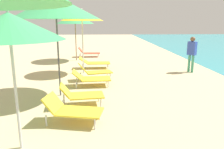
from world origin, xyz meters
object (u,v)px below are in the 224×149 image
(lounger_third_shoreside, at_px, (72,109))
(umbrella_fifth, at_px, (82,15))
(lounger_fourth_shoreside, at_px, (91,78))
(person_walking_near, at_px, (192,51))
(umbrella_third, at_px, (9,26))
(lounger_fourth_inland, at_px, (80,94))
(lounger_fifth_shoreside, at_px, (94,62))
(umbrella_farthest, at_px, (75,19))
(lounger_fifth_inland, at_px, (94,71))
(umbrella_fourth, at_px, (56,7))
(lounger_farthest_shoreside, at_px, (88,52))

(lounger_third_shoreside, height_order, umbrella_fifth, umbrella_fifth)
(lounger_fourth_shoreside, xyz_separation_m, person_walking_near, (4.43, 1.98, 0.66))
(umbrella_third, relative_size, lounger_third_shoreside, 1.80)
(lounger_fourth_inland, bearing_deg, lounger_third_shoreside, -102.47)
(lounger_fourth_shoreside, distance_m, lounger_fifth_shoreside, 3.09)
(lounger_fourth_inland, distance_m, lounger_fifth_shoreside, 5.00)
(lounger_fifth_shoreside, xyz_separation_m, umbrella_farthest, (-1.09, 2.29, 2.09))
(lounger_third_shoreside, xyz_separation_m, lounger_fifth_shoreside, (0.36, 6.06, -0.03))
(lounger_third_shoreside, height_order, lounger_fourth_shoreside, lounger_third_shoreside)
(lounger_fourth_inland, xyz_separation_m, person_walking_near, (4.63, 3.89, 0.64))
(lounger_fifth_inland, distance_m, person_walking_near, 4.50)
(umbrella_farthest, bearing_deg, umbrella_fourth, -88.83)
(umbrella_fourth, relative_size, umbrella_farthest, 1.12)
(umbrella_third, xyz_separation_m, person_walking_near, (5.56, 5.98, -1.24))
(lounger_fourth_shoreside, distance_m, lounger_fourth_inland, 1.92)
(umbrella_fourth, relative_size, umbrella_fifth, 1.09)
(umbrella_fourth, xyz_separation_m, umbrella_farthest, (-0.13, 6.37, -0.27))
(umbrella_farthest, bearing_deg, person_walking_near, -31.83)
(umbrella_third, relative_size, lounger_fourth_inland, 2.01)
(lounger_third_shoreside, relative_size, umbrella_fourth, 0.45)
(lounger_third_shoreside, relative_size, lounger_fifth_shoreside, 0.92)
(person_walking_near, bearing_deg, lounger_fourth_shoreside, -16.78)
(umbrella_third, xyz_separation_m, lounger_farthest_shoreside, (0.73, 10.64, -1.91))
(umbrella_fourth, xyz_separation_m, lounger_fourth_shoreside, (0.91, 1.00, -2.36))
(lounger_fourth_inland, bearing_deg, person_walking_near, 33.27)
(umbrella_fifth, distance_m, umbrella_farthest, 3.36)
(umbrella_fourth, bearing_deg, lounger_fourth_inland, -52.19)
(umbrella_fourth, xyz_separation_m, lounger_fifth_inland, (1.02, 1.88, -2.32))
(lounger_third_shoreside, relative_size, umbrella_fifth, 0.50)
(lounger_farthest_shoreside, bearing_deg, umbrella_farthest, -118.21)
(lounger_fifth_shoreside, bearing_deg, lounger_fifth_inland, -89.89)
(lounger_third_shoreside, xyz_separation_m, umbrella_farthest, (-0.73, 8.35, 2.06))
(lounger_farthest_shoreside, bearing_deg, lounger_third_shoreside, -90.76)
(umbrella_third, relative_size, umbrella_farthest, 0.91)
(umbrella_fifth, xyz_separation_m, person_walking_near, (4.83, -0.10, -1.53))
(umbrella_fourth, relative_size, lounger_fourth_inland, 2.47)
(umbrella_third, distance_m, lounger_fifth_shoreside, 7.43)
(lounger_fifth_inland, xyz_separation_m, lounger_farthest_shoreside, (-0.51, 5.76, -0.05))
(umbrella_fourth, height_order, umbrella_fifth, umbrella_fourth)
(umbrella_fifth, bearing_deg, lounger_farthest_shoreside, 89.93)
(umbrella_fifth, bearing_deg, lounger_fifth_shoreside, 65.66)
(lounger_third_shoreside, relative_size, person_walking_near, 0.87)
(lounger_fourth_inland, xyz_separation_m, umbrella_farthest, (-0.84, 7.28, 2.06))
(lounger_fifth_inland, relative_size, person_walking_near, 0.86)
(lounger_fifth_shoreside, bearing_deg, lounger_third_shoreside, -94.86)
(lounger_fourth_shoreside, xyz_separation_m, lounger_fourth_inland, (-0.21, -1.91, 0.03))
(umbrella_third, relative_size, umbrella_fourth, 0.82)
(umbrella_fourth, relative_size, lounger_fifth_inland, 2.21)
(lounger_fifth_shoreside, relative_size, person_walking_near, 0.94)
(lounger_fourth_inland, bearing_deg, lounger_fifth_inland, 76.80)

